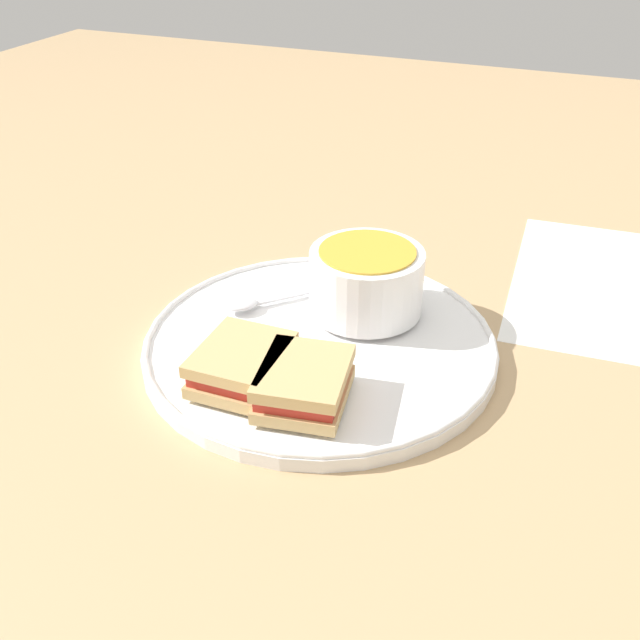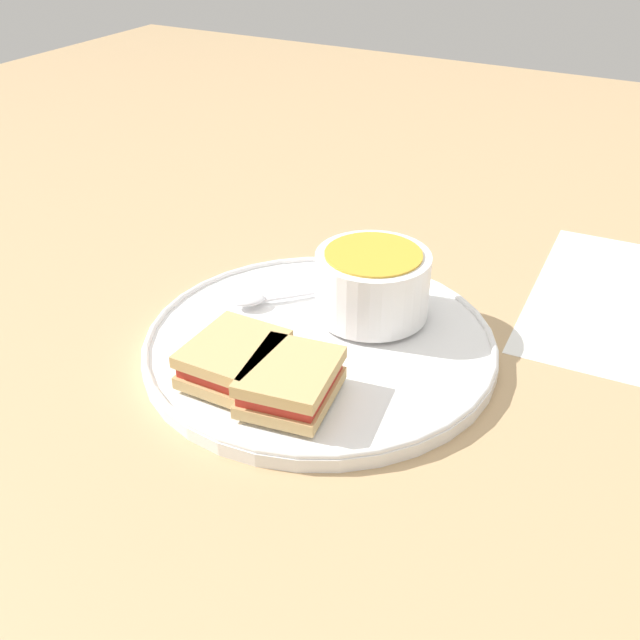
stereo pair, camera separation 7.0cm
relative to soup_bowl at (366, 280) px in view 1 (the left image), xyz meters
The scene contains 7 objects.
ground_plane 0.08m from the soup_bowl, 110.64° to the right, with size 2.40×2.40×0.00m, color tan.
plate 0.08m from the soup_bowl, 110.64° to the right, with size 0.34×0.34×0.02m.
soup_bowl is the anchor object (origin of this frame).
spoon 0.12m from the soup_bowl, 160.90° to the right, with size 0.09×0.09×0.01m.
sandwich_half_near 0.17m from the soup_bowl, 111.43° to the right, with size 0.07×0.09×0.03m.
sandwich_half_far 0.16m from the soup_bowl, 89.95° to the right, with size 0.08×0.10×0.03m.
menu_sheet 0.30m from the soup_bowl, 36.11° to the left, with size 0.26×0.32×0.00m.
Camera 1 is at (0.22, -0.55, 0.41)m, focal length 42.00 mm.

